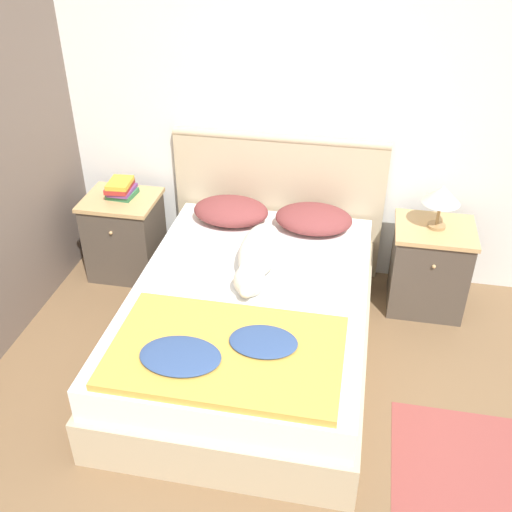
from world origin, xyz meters
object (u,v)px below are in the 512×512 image
nightstand_left (125,235)px  table_lamp (442,196)px  pillow_right (314,219)px  pillow_left (231,211)px  dog (258,255)px  book_stack (121,188)px  nightstand_right (429,267)px  bed (250,323)px

nightstand_left → table_lamp: bearing=0.2°
nightstand_left → pillow_right: size_ratio=1.19×
nightstand_left → pillow_left: (0.76, 0.03, 0.26)m
dog → table_lamp: size_ratio=2.78×
dog → book_stack: bearing=153.6°
nightstand_left → table_lamp: (2.07, 0.01, 0.51)m
pillow_right → nightstand_right: bearing=-2.0°
bed → dog: (0.01, 0.21, 0.33)m
dog → pillow_right: bearing=62.7°
nightstand_right → book_stack: bearing=179.2°
book_stack → dog: bearing=-26.4°
nightstand_left → book_stack: book_stack is taller
dog → nightstand_right: bearing=25.4°
nightstand_left → dog: dog is taller
book_stack → pillow_right: bearing=-0.1°
nightstand_right → table_lamp: 0.51m
pillow_left → dog: dog is taller
bed → nightstand_right: (1.04, 0.70, 0.06)m
nightstand_right → nightstand_left: bearing=180.0°
bed → dog: size_ratio=2.43×
nightstand_right → table_lamp: (0.00, 0.01, 0.51)m
dog → nightstand_left: bearing=154.9°
pillow_right → pillow_left: bearing=180.0°
pillow_left → pillow_right: bearing=0.0°
nightstand_right → table_lamp: size_ratio=2.10×
pillow_right → book_stack: (-1.31, 0.00, 0.09)m
bed → book_stack: (-1.03, 0.73, 0.42)m
nightstand_left → dog: 1.18m
bed → nightstand_left: nightstand_left is taller
pillow_right → table_lamp: size_ratio=1.76×
nightstand_right → book_stack: size_ratio=2.56×
nightstand_right → book_stack: 2.10m
bed → pillow_right: pillow_right is taller
pillow_left → table_lamp: table_lamp is taller
bed → pillow_left: size_ratio=3.84×
nightstand_right → pillow_right: (-0.76, 0.03, 0.26)m
pillow_right → book_stack: size_ratio=2.15×
bed → pillow_right: 0.84m
bed → pillow_left: bearing=110.6°
bed → nightstand_right: 1.25m
pillow_left → table_lamp: size_ratio=1.76×
nightstand_right → dog: (-1.03, -0.49, 0.27)m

